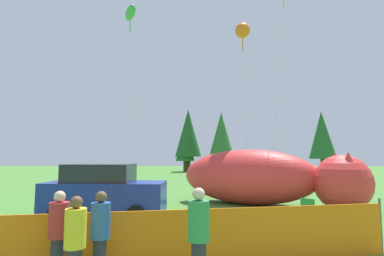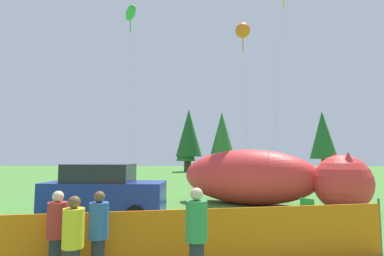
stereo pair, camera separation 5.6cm
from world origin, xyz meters
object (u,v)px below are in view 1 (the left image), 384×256
at_px(parked_car, 104,192).
at_px(spectator_in_white_shirt, 75,241).
at_px(spectator_in_blue_shirt, 100,232).
at_px(folding_chair, 305,211).
at_px(kite_orange_flower, 243,31).
at_px(spectator_in_grey_shirt, 58,232).
at_px(inflatable_cat, 264,179).
at_px(kite_green_fish, 130,14).
at_px(spectator_in_red_shirt, 199,234).

height_order(parked_car, spectator_in_white_shirt, parked_car).
distance_m(spectator_in_white_shirt, spectator_in_blue_shirt, 0.60).
bearing_deg(spectator_in_blue_shirt, spectator_in_white_shirt, -114.16).
relative_size(parked_car, folding_chair, 4.79).
bearing_deg(kite_orange_flower, spectator_in_grey_shirt, -113.10).
relative_size(inflatable_cat, kite_orange_flower, 0.79).
bearing_deg(parked_car, kite_green_fish, 99.31).
bearing_deg(spectator_in_blue_shirt, inflatable_cat, 60.60).
xyz_separation_m(spectator_in_blue_shirt, kite_green_fish, (-2.83, 13.61, 11.00)).
relative_size(spectator_in_white_shirt, spectator_in_blue_shirt, 0.99).
bearing_deg(kite_orange_flower, inflatable_cat, -84.99).
xyz_separation_m(folding_chair, kite_orange_flower, (-0.77, 8.05, 9.61)).
bearing_deg(spectator_in_grey_shirt, kite_orange_flower, 66.90).
bearing_deg(kite_green_fish, kite_orange_flower, -8.23).
bearing_deg(kite_orange_flower, spectator_in_white_shirt, -110.11).
distance_m(parked_car, spectator_in_blue_shirt, 5.55).
xyz_separation_m(kite_green_fish, kite_orange_flower, (7.38, -1.07, -1.78)).
bearing_deg(spectator_in_red_shirt, inflatable_cat, 71.15).
distance_m(parked_car, spectator_in_white_shirt, 6.01).
height_order(spectator_in_blue_shirt, kite_green_fish, kite_green_fish).
bearing_deg(spectator_in_grey_shirt, inflatable_cat, 56.72).
bearing_deg(parked_car, kite_orange_flower, 50.66).
bearing_deg(spectator_in_grey_shirt, folding_chair, 36.21).
distance_m(inflatable_cat, spectator_in_white_shirt, 10.55).
bearing_deg(parked_car, spectator_in_blue_shirt, -71.65).
xyz_separation_m(spectator_in_white_shirt, kite_green_fish, (-2.59, 14.15, 11.01)).
bearing_deg(folding_chair, spectator_in_blue_shirt, 1.47).
bearing_deg(parked_car, folding_chair, -5.48).
distance_m(spectator_in_blue_shirt, kite_green_fish, 17.73).
bearing_deg(spectator_in_blue_shirt, parked_car, 107.20).
relative_size(folding_chair, kite_green_fish, 0.07).
xyz_separation_m(parked_car, spectator_in_white_shirt, (1.40, -5.84, -0.11)).
bearing_deg(spectator_in_white_shirt, spectator_in_blue_shirt, 65.84).
height_order(spectator_in_grey_shirt, spectator_in_red_shirt, spectator_in_red_shirt).
xyz_separation_m(spectator_in_grey_shirt, spectator_in_blue_shirt, (0.79, -0.02, -0.00)).
bearing_deg(kite_green_fish, parked_car, -81.85).
relative_size(spectator_in_red_shirt, kite_green_fish, 0.14).
height_order(spectator_in_grey_shirt, kite_green_fish, kite_green_fish).
height_order(spectator_in_blue_shirt, spectator_in_red_shirt, spectator_in_red_shirt).
height_order(spectator_in_white_shirt, spectator_in_red_shirt, spectator_in_red_shirt).
bearing_deg(spectator_in_blue_shirt, spectator_in_red_shirt, -8.90).
distance_m(spectator_in_white_shirt, kite_orange_flower, 16.72).
distance_m(spectator_in_white_shirt, kite_green_fish, 18.12).
bearing_deg(kite_green_fish, spectator_in_grey_shirt, -81.49).
relative_size(parked_car, kite_green_fish, 0.35).
bearing_deg(spectator_in_white_shirt, spectator_in_red_shirt, 7.09).
xyz_separation_m(inflatable_cat, spectator_in_red_shirt, (-3.06, -8.96, -0.26)).
distance_m(spectator_in_grey_shirt, spectator_in_blue_shirt, 0.79).
xyz_separation_m(inflatable_cat, kite_green_fish, (-7.72, 4.94, 10.69)).
height_order(parked_car, kite_green_fish, kite_green_fish).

